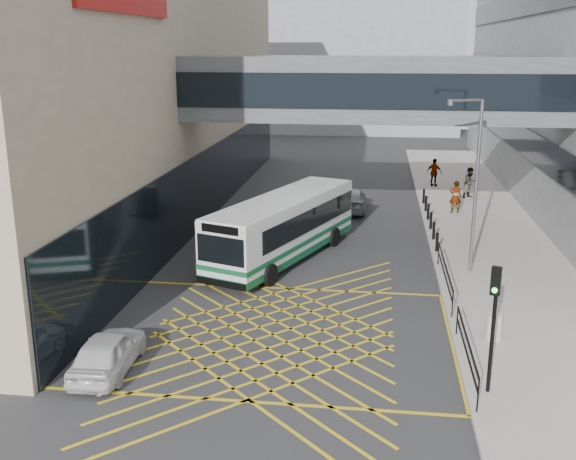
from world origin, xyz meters
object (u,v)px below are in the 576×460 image
at_px(litter_bin, 494,327).
at_px(car_white, 108,351).
at_px(bus, 285,226).
at_px(traffic_light, 494,312).
at_px(car_dark, 289,203).
at_px(pedestrian_b, 470,183).
at_px(pedestrian_c, 434,173).
at_px(street_lamp, 473,176).
at_px(pedestrian_a, 455,197).
at_px(car_silver, 351,199).

bearing_deg(litter_bin, car_white, -163.69).
distance_m(bus, car_white, 12.29).
bearing_deg(litter_bin, bus, 134.40).
xyz_separation_m(car_white, traffic_light, (11.07, -0.17, 1.94)).
xyz_separation_m(bus, car_dark, (-0.85, 8.13, -0.83)).
height_order(litter_bin, pedestrian_b, pedestrian_b).
bearing_deg(pedestrian_c, car_white, 96.15).
height_order(street_lamp, pedestrian_a, street_lamp).
xyz_separation_m(car_white, litter_bin, (11.81, 3.45, -0.02)).
bearing_deg(car_dark, pedestrian_a, -155.59).
distance_m(bus, street_lamp, 8.57).
bearing_deg(pedestrian_a, car_white, 61.92).
xyz_separation_m(bus, pedestrian_c, (8.01, 16.96, -0.46)).
distance_m(bus, car_dark, 8.22).
relative_size(car_silver, pedestrian_a, 2.42).
xyz_separation_m(street_lamp, pedestrian_b, (1.95, 14.88, -3.19)).
bearing_deg(pedestrian_b, street_lamp, -138.45).
height_order(car_silver, pedestrian_b, pedestrian_b).
bearing_deg(car_silver, car_dark, 24.92).
distance_m(litter_bin, pedestrian_b, 21.91).
distance_m(car_white, traffic_light, 11.24).
relative_size(car_white, pedestrian_b, 2.10).
height_order(car_white, street_lamp, street_lamp).
distance_m(street_lamp, litter_bin, 7.86).
bearing_deg(car_white, car_dark, -100.68).
xyz_separation_m(street_lamp, pedestrian_a, (0.60, 10.64, -3.22)).
bearing_deg(car_white, bus, -110.17).
height_order(car_white, car_dark, car_dark).
bearing_deg(street_lamp, pedestrian_c, 65.42).
distance_m(bus, pedestrian_b, 16.87).
bearing_deg(bus, car_silver, 95.53).
height_order(bus, car_white, bus).
bearing_deg(litter_bin, car_dark, 118.55).
xyz_separation_m(car_silver, pedestrian_a, (6.01, -0.41, 0.39)).
xyz_separation_m(car_dark, street_lamp, (8.86, -9.40, 3.58)).
bearing_deg(street_lamp, car_white, -163.18).
relative_size(traffic_light, pedestrian_c, 1.99).
bearing_deg(pedestrian_b, car_dark, 165.87).
distance_m(car_white, pedestrian_c, 30.96).
bearing_deg(street_lamp, car_silver, 91.48).
bearing_deg(car_white, litter_bin, -166.01).
height_order(bus, litter_bin, bus).
bearing_deg(pedestrian_a, pedestrian_b, -105.30).
relative_size(car_white, car_dark, 0.86).
bearing_deg(car_white, pedestrian_c, -114.66).
bearing_deg(litter_bin, traffic_light, -101.43).
distance_m(pedestrian_a, pedestrian_b, 4.45).
bearing_deg(traffic_light, bus, 140.94).
distance_m(car_dark, pedestrian_b, 12.13).
xyz_separation_m(car_silver, pedestrian_c, (5.40, 7.18, 0.40)).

